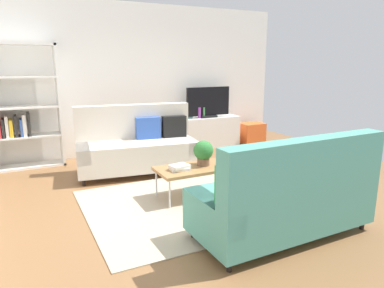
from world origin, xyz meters
TOP-DOWN VIEW (x-y plane):
  - ground_plane at (0.00, 0.00)m, footprint 7.68×7.68m
  - wall_far at (0.00, 2.80)m, footprint 6.40×0.12m
  - area_rug at (-0.10, -0.25)m, footprint 2.90×2.20m
  - couch_beige at (-0.42, 1.37)m, footprint 2.00×1.09m
  - couch_green at (0.24, -1.47)m, footprint 1.91×0.87m
  - coffee_table at (-0.05, -0.05)m, footprint 1.10×0.56m
  - tv_console at (1.50, 2.46)m, footprint 1.40×0.44m
  - tv at (1.50, 2.44)m, footprint 1.00×0.20m
  - bookshelf at (-2.05, 2.48)m, footprint 1.10×0.36m
  - storage_trunk at (2.60, 2.36)m, footprint 0.52×0.40m
  - potted_plant at (0.06, -0.02)m, footprint 0.27×0.27m
  - table_book_0 at (-0.32, -0.08)m, footprint 0.25×0.19m
  - table_book_1 at (-0.32, -0.08)m, footprint 0.27×0.22m
  - vase_0 at (0.92, 2.51)m, footprint 0.12×0.12m
  - vase_1 at (1.10, 2.51)m, footprint 0.12×0.12m
  - bottle_0 at (1.28, 2.42)m, footprint 0.06×0.06m
  - bottle_1 at (1.39, 2.42)m, footprint 0.05×0.05m

SIDE VIEW (x-z plane):
  - ground_plane at x=0.00m, z-range 0.00..0.00m
  - area_rug at x=-0.10m, z-range 0.00..0.01m
  - storage_trunk at x=2.60m, z-range 0.00..0.44m
  - tv_console at x=1.50m, z-range 0.00..0.64m
  - coffee_table at x=-0.05m, z-range 0.18..0.60m
  - table_book_0 at x=-0.32m, z-range 0.42..0.46m
  - couch_green at x=0.24m, z-range -0.11..0.99m
  - couch_beige at x=-0.42m, z-range -0.10..1.00m
  - table_book_1 at x=-0.32m, z-range 0.46..0.49m
  - potted_plant at x=0.06m, z-range 0.44..0.78m
  - vase_1 at x=1.10m, z-range 0.64..0.78m
  - vase_0 at x=0.92m, z-range 0.64..0.78m
  - bottle_1 at x=1.39m, z-range 0.64..0.86m
  - bottle_0 at x=1.28m, z-range 0.64..0.87m
  - tv at x=1.50m, z-range 0.63..1.27m
  - bookshelf at x=-2.05m, z-range -0.07..2.03m
  - wall_far at x=0.00m, z-range 0.00..2.90m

